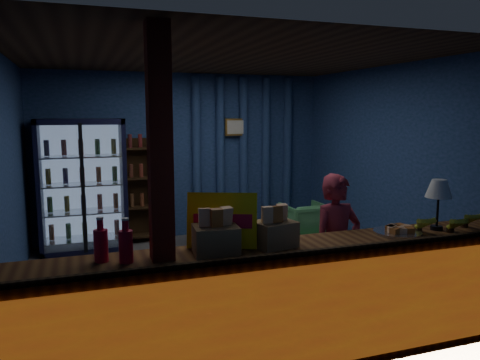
% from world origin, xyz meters
% --- Properties ---
extents(ground, '(4.60, 4.60, 0.00)m').
position_xyz_m(ground, '(0.00, 0.00, 0.00)').
color(ground, '#515154').
rests_on(ground, ground).
extents(room_walls, '(4.60, 4.60, 4.60)m').
position_xyz_m(room_walls, '(0.00, 0.00, 1.57)').
color(room_walls, navy).
rests_on(room_walls, ground).
extents(counter, '(4.40, 0.57, 0.99)m').
position_xyz_m(counter, '(0.00, -1.91, 0.48)').
color(counter, brown).
rests_on(counter, ground).
extents(support_post, '(0.16, 0.16, 2.60)m').
position_xyz_m(support_post, '(-1.05, -1.90, 1.30)').
color(support_post, maroon).
rests_on(support_post, ground).
extents(beverage_cooler, '(1.20, 0.62, 1.90)m').
position_xyz_m(beverage_cooler, '(-1.55, 1.92, 0.93)').
color(beverage_cooler, black).
rests_on(beverage_cooler, ground).
extents(bottle_shelf, '(0.50, 0.28, 1.60)m').
position_xyz_m(bottle_shelf, '(-0.70, 2.06, 0.79)').
color(bottle_shelf, '#3B2513').
rests_on(bottle_shelf, ground).
extents(curtain_folds, '(1.74, 0.14, 2.50)m').
position_xyz_m(curtain_folds, '(1.00, 2.14, 1.30)').
color(curtain_folds, navy).
rests_on(curtain_folds, room_walls).
extents(framed_picture, '(0.36, 0.04, 0.28)m').
position_xyz_m(framed_picture, '(0.85, 2.10, 1.75)').
color(framed_picture, gold).
rests_on(framed_picture, room_walls).
extents(shopkeeper, '(0.56, 0.40, 1.43)m').
position_xyz_m(shopkeeper, '(0.66, -1.42, 0.71)').
color(shopkeeper, '#9A2A3B').
rests_on(shopkeeper, ground).
extents(green_chair, '(0.64, 0.66, 0.59)m').
position_xyz_m(green_chair, '(1.70, 1.27, 0.30)').
color(green_chair, '#59B265').
rests_on(green_chair, ground).
extents(side_table, '(0.68, 0.56, 0.64)m').
position_xyz_m(side_table, '(0.20, 1.42, 0.27)').
color(side_table, '#3B2513').
rests_on(side_table, ground).
extents(yellow_sign, '(0.54, 0.30, 0.43)m').
position_xyz_m(yellow_sign, '(-0.57, -1.78, 1.17)').
color(yellow_sign, yellow).
rests_on(yellow_sign, counter).
extents(soda_bottles, '(0.26, 0.18, 0.32)m').
position_xyz_m(soda_bottles, '(-1.38, -1.86, 1.08)').
color(soda_bottles, red).
rests_on(soda_bottles, counter).
extents(snack_box_left, '(0.35, 0.30, 0.34)m').
position_xyz_m(snack_box_left, '(-0.65, -1.91, 1.07)').
color(snack_box_left, '#9F804D').
rests_on(snack_box_left, counter).
extents(snack_box_centre, '(0.36, 0.32, 0.33)m').
position_xyz_m(snack_box_centre, '(-0.17, -1.87, 1.07)').
color(snack_box_centre, '#9F804D').
rests_on(snack_box_centre, counter).
extents(pastry_tray, '(0.41, 0.41, 0.07)m').
position_xyz_m(pastry_tray, '(0.99, -1.87, 0.97)').
color(pastry_tray, silver).
rests_on(pastry_tray, counter).
extents(banana_bunches, '(0.74, 0.29, 0.16)m').
position_xyz_m(banana_bunches, '(1.46, -1.94, 1.03)').
color(banana_bunches, yellow).
rests_on(banana_bunches, counter).
extents(table_lamp, '(0.23, 0.23, 0.45)m').
position_xyz_m(table_lamp, '(1.41, -1.87, 1.31)').
color(table_lamp, black).
rests_on(table_lamp, counter).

